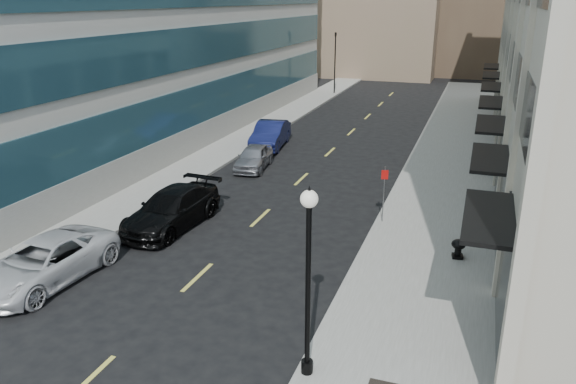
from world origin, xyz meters
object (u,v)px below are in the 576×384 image
Objects in this scene: car_white_van at (44,262)px; lamppost at (308,268)px; car_black_pickup at (172,209)px; urn_planter at (458,247)px; car_blue_sedan at (270,135)px; traffic_signal at (336,36)px; car_silver_sedan at (254,157)px; sign_post at (384,187)px.

car_white_van is 1.07× the size of lamppost.
urn_planter is (11.80, 0.50, -0.21)m from car_black_pickup.
urn_planter is (13.40, 6.34, -0.17)m from car_white_van.
car_blue_sedan is at bearing 113.12° from lamppost.
car_white_van is 6.05m from car_black_pickup.
lamppost is (10.80, -44.00, -2.56)m from traffic_signal.
traffic_signal is 1.27× the size of car_black_pickup.
lamppost is at bearing -70.50° from car_silver_sedan.
urn_planter is (3.30, -2.66, -1.16)m from sign_post.
sign_post is at bearing 46.22° from car_white_van.
car_black_pickup is 2.21× the size of sign_post.
car_white_van is 0.99× the size of car_black_pickup.
car_silver_sedan is at bearing -87.93° from car_blue_sedan.
traffic_signal is 1.36× the size of car_blue_sedan.
car_blue_sedan is 14.39m from sign_post.
lamppost reaches higher than car_blue_sedan.
car_black_pickup is (2.30, -36.17, -4.92)m from traffic_signal.
car_silver_sedan is 0.78× the size of car_blue_sedan.
car_silver_sedan is at bearing 143.71° from urn_planter.
car_black_pickup is at bearing -94.32° from car_blue_sedan.
traffic_signal is 27.56m from car_silver_sedan.
car_black_pickup is 11.81m from urn_planter.
car_white_van is 7.50× the size of urn_planter.
traffic_signal reaches higher than car_silver_sedan.
sign_post is at bearing 141.17° from urn_planter.
sign_post is 3.43× the size of urn_planter.
sign_post reaches higher than urn_planter.
car_blue_sedan is (0.75, 19.90, 0.08)m from car_white_van.
car_silver_sedan is 0.78× the size of lamppost.
sign_post reaches higher than car_blue_sedan.
car_white_van is at bearing -154.69° from urn_planter.
sign_post is (10.10, 8.99, 0.99)m from car_white_van.
car_blue_sedan is at bearing 97.47° from car_black_pickup.
car_white_van is 14.82m from urn_planter.
lamppost is at bearing -74.66° from car_blue_sedan.
traffic_signal reaches higher than sign_post.
urn_planter is at bearing 29.85° from car_white_van.
car_white_van is at bearing -89.05° from traffic_signal.
car_white_van is 10.57m from lamppost.
lamppost reaches higher than car_white_van.
lamppost is 2.05× the size of sign_post.
car_silver_sedan is (2.30, -27.00, -5.04)m from traffic_signal.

